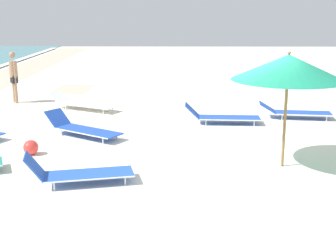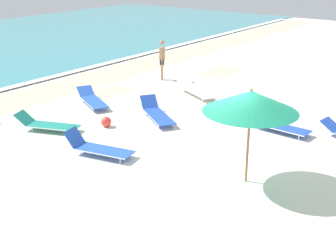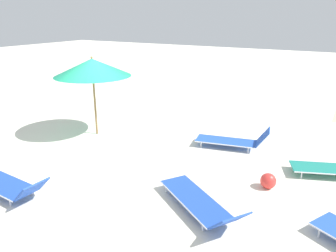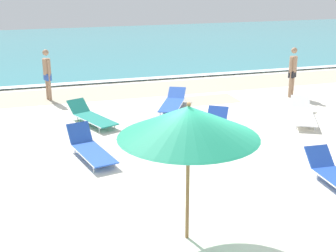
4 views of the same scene
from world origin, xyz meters
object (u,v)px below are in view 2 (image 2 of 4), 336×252
Objects in this scene: sun_lounger_near_water_left at (196,90)px; beach_ball at (106,122)px; sun_lounger_mid_beach_pair_a at (47,124)px; sun_lounger_mid_beach_pair_b at (276,125)px; sun_lounger_near_water_right at (92,100)px; sun_lounger_beside_umbrella at (157,113)px; beach_umbrella at (251,102)px; beachgoer_strolling_adult at (162,57)px; sun_lounger_mid_beach_solo at (98,147)px.

sun_lounger_near_water_left reaches higher than beach_ball.
sun_lounger_mid_beach_pair_a is 0.99× the size of sun_lounger_mid_beach_pair_b.
sun_lounger_near_water_left and sun_lounger_near_water_right have the same top height.
sun_lounger_mid_beach_pair_b is at bearing -36.12° from sun_lounger_beside_umbrella.
sun_lounger_mid_beach_pair_a is at bearing 137.57° from beach_ball.
beach_umbrella is 10.26m from beachgoer_strolling_adult.
sun_lounger_mid_beach_pair_a is at bearing 129.50° from sun_lounger_mid_beach_pair_b.
beachgoer_strolling_adult is at bearing 49.43° from beach_umbrella.
beach_umbrella is at bearing -78.85° from sun_lounger_near_water_right.
sun_lounger_near_water_right is 4.59m from beachgoer_strolling_adult.
beachgoer_strolling_adult is at bearing 93.07° from sun_lounger_near_water_left.
sun_lounger_beside_umbrella is at bearing 63.53° from beach_umbrella.
sun_lounger_mid_beach_pair_b is 1.22× the size of beachgoer_strolling_adult.
sun_lounger_mid_beach_pair_a is (0.41, 2.66, -0.01)m from sun_lounger_mid_beach_solo.
sun_lounger_near_water_right is (2.12, 7.54, -1.85)m from beach_umbrella.
sun_lounger_mid_beach_pair_b is (3.68, 0.90, -1.84)m from beach_umbrella.
sun_lounger_near_water_right is 1.02× the size of sun_lounger_mid_beach_pair_b.
sun_lounger_mid_beach_pair_a is (-0.65, 6.73, -1.85)m from beach_umbrella.
beach_umbrella reaches higher than sun_lounger_mid_beach_pair_b.
sun_lounger_beside_umbrella reaches higher than sun_lounger_mid_beach_pair_b.
sun_lounger_mid_beach_pair_a is (-6.16, 1.53, 0.01)m from sun_lounger_near_water_left.
beach_ball is at bearing 165.23° from beachgoer_strolling_adult.
beachgoer_strolling_adult reaches higher than sun_lounger_mid_beach_pair_b.
sun_lounger_mid_beach_solo is 1.17× the size of beachgoer_strolling_adult.
sun_lounger_mid_beach_solo is 0.96× the size of sun_lounger_mid_beach_pair_b.
sun_lounger_mid_beach_pair_a reaches higher than sun_lounger_near_water_left.
beach_ball is (-2.95, 4.57, -0.05)m from sun_lounger_mid_beach_pair_b.
sun_lounger_mid_beach_solo is 8.56m from beachgoer_strolling_adult.
sun_lounger_mid_beach_pair_b is at bearing -149.19° from beachgoer_strolling_adult.
sun_lounger_mid_beach_pair_a reaches higher than sun_lounger_near_water_right.
beach_umbrella is 4.22m from sun_lounger_mid_beach_pair_b.
sun_lounger_beside_umbrella reaches higher than beach_ball.
beach_umbrella is at bearing -163.36° from sun_lounger_mid_beach_pair_b.
sun_lounger_beside_umbrella is 1.79m from beach_ball.
sun_lounger_near_water_right is 1.24× the size of beachgoer_strolling_adult.
sun_lounger_mid_beach_solo reaches higher than sun_lounger_mid_beach_pair_b.
beachgoer_strolling_adult is at bearing -13.83° from sun_lounger_mid_beach_pair_a.
sun_lounger_near_water_left is at bearing -3.30° from beach_ball.
beach_umbrella is at bearing -106.34° from sun_lounger_mid_beach_pair_a.
beach_umbrella is 1.09× the size of sun_lounger_beside_umbrella.
beachgoer_strolling_adult is at bearing 21.09° from beach_ball.
sun_lounger_mid_beach_pair_b is at bearing -75.23° from sun_lounger_mid_beach_pair_a.
beachgoer_strolling_adult is (2.96, 6.85, 0.79)m from sun_lounger_mid_beach_pair_b.
sun_lounger_near_water_right is at bearing 106.12° from sun_lounger_mid_beach_pair_b.
sun_lounger_mid_beach_solo reaches higher than sun_lounger_beside_umbrella.
beachgoer_strolling_adult is at bearing 69.32° from sun_lounger_beside_umbrella.
beach_umbrella is 7.01m from sun_lounger_mid_beach_pair_a.
sun_lounger_beside_umbrella is 3.62m from sun_lounger_mid_beach_pair_a.
beachgoer_strolling_adult reaches higher than sun_lounger_mid_beach_solo.
sun_lounger_mid_beach_pair_b is 6.39× the size of beach_ball.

